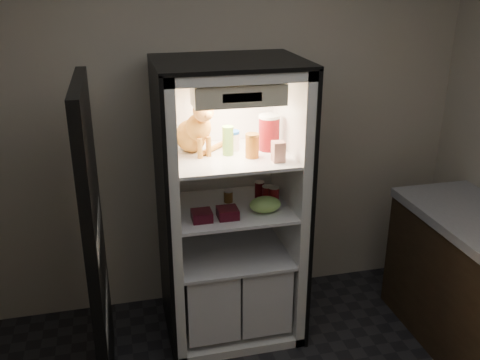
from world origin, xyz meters
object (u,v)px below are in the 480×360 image
object	(u,v)px
salsa_jar	(252,146)
soda_can_c	(274,197)
mayo_tub	(232,140)
soda_can_b	(267,195)
cream_carton	(278,152)
refrigerator	(229,223)
tabby_cat	(195,131)
soda_can_a	(260,190)
parmesan_shaker	(228,141)
pepper_jar	(269,132)
grape_bag	(265,205)
berry_box_left	(202,216)
berry_box_right	(228,213)
condiment_jar	(228,196)

from	to	relation	value
salsa_jar	soda_can_c	world-z (taller)	salsa_jar
mayo_tub	soda_can_b	bearing A→B (deg)	-29.59
cream_carton	soda_can_c	xyz separation A→B (m)	(0.02, 0.12, -0.35)
refrigerator	soda_can_c	xyz separation A→B (m)	(0.27, -0.12, 0.21)
soda_can_c	cream_carton	bearing A→B (deg)	-97.74
tabby_cat	soda_can_a	xyz separation A→B (m)	(0.42, -0.02, -0.44)
parmesan_shaker	soda_can_b	bearing A→B (deg)	-6.75
pepper_jar	soda_can_b	size ratio (longest dim) A/B	1.82
refrigerator	pepper_jar	world-z (taller)	refrigerator
refrigerator	salsa_jar	distance (m)	0.60
mayo_tub	salsa_jar	distance (m)	0.19
salsa_jar	mayo_tub	bearing A→B (deg)	116.43
soda_can_c	grape_bag	bearing A→B (deg)	-135.83
grape_bag	berry_box_left	world-z (taller)	grape_bag
tabby_cat	soda_can_a	distance (m)	0.60
berry_box_right	tabby_cat	bearing A→B (deg)	119.35
soda_can_c	condiment_jar	bearing A→B (deg)	154.28
refrigerator	tabby_cat	xyz separation A→B (m)	(-0.20, 0.04, 0.64)
soda_can_b	berry_box_right	xyz separation A→B (m)	(-0.29, -0.14, -0.03)
cream_carton	berry_box_right	xyz separation A→B (m)	(-0.31, 0.02, -0.38)
berry_box_left	berry_box_right	size ratio (longest dim) A/B	0.97
refrigerator	parmesan_shaker	distance (m)	0.59
soda_can_a	grape_bag	xyz separation A→B (m)	(-0.02, -0.22, -0.01)
soda_can_c	berry_box_left	size ratio (longest dim) A/B	1.07
salsa_jar	grape_bag	distance (m)	0.39
soda_can_c	mayo_tub	bearing A→B (deg)	146.56
grape_bag	soda_can_a	bearing A→B (deg)	83.80
grape_bag	tabby_cat	bearing A→B (deg)	149.22
parmesan_shaker	condiment_jar	size ratio (longest dim) A/B	2.20
parmesan_shaker	berry_box_left	bearing A→B (deg)	-140.04
refrigerator	soda_can_a	size ratio (longest dim) A/B	15.99
mayo_tub	berry_box_right	bearing A→B (deg)	-109.51
condiment_jar	grape_bag	bearing A→B (deg)	-47.15
pepper_jar	cream_carton	size ratio (longest dim) A/B	1.84
soda_can_a	berry_box_left	bearing A→B (deg)	-150.78
tabby_cat	mayo_tub	size ratio (longest dim) A/B	3.06
soda_can_b	grape_bag	distance (m)	0.13
cream_carton	soda_can_c	bearing A→B (deg)	82.26
soda_can_c	parmesan_shaker	bearing A→B (deg)	166.23
berry_box_right	cream_carton	bearing A→B (deg)	-3.98
cream_carton	soda_can_a	distance (m)	0.44
tabby_cat	berry_box_right	size ratio (longest dim) A/B	3.10
salsa_jar	parmesan_shaker	bearing A→B (deg)	147.48
berry_box_left	berry_box_right	world-z (taller)	berry_box_right
salsa_jar	cream_carton	distance (m)	0.17
berry_box_right	grape_bag	bearing A→B (deg)	5.75
mayo_tub	cream_carton	world-z (taller)	mayo_tub
berry_box_right	berry_box_left	bearing A→B (deg)	-179.83
berry_box_right	soda_can_b	bearing A→B (deg)	25.55
tabby_cat	salsa_jar	xyz separation A→B (m)	(0.32, -0.17, -0.07)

